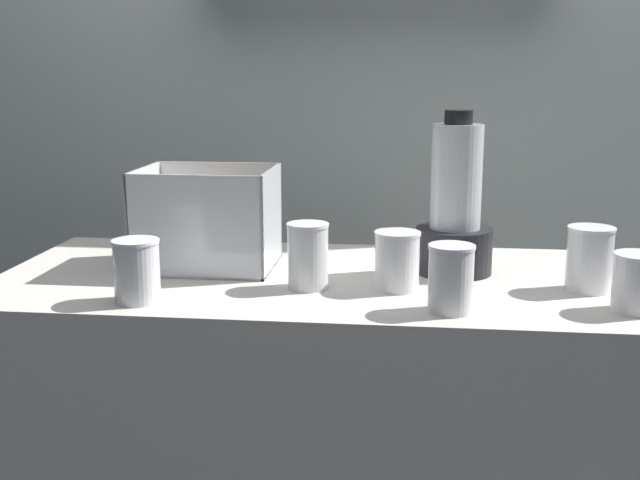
{
  "coord_description": "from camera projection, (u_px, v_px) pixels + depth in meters",
  "views": [
    {
      "loc": [
        0.19,
        -1.63,
        1.34
      ],
      "look_at": [
        0.0,
        0.0,
        0.98
      ],
      "focal_mm": 43.95,
      "sensor_mm": 36.0,
      "label": 1
    }
  ],
  "objects": [
    {
      "name": "juice_cup_carrot_right",
      "position": [
        451.0,
        283.0,
        1.44
      ],
      "size": [
        0.09,
        0.09,
        0.13
      ],
      "color": "white",
      "rests_on": "counter"
    },
    {
      "name": "counter",
      "position": [
        320.0,
        465.0,
        1.8
      ],
      "size": [
        1.4,
        0.64,
        0.9
      ],
      "primitive_type": "cube",
      "color": "beige",
      "rests_on": "ground_plane"
    },
    {
      "name": "carrot_display_bin",
      "position": [
        211.0,
        234.0,
        1.77
      ],
      "size": [
        0.3,
        0.24,
        0.22
      ],
      "color": "white",
      "rests_on": "counter"
    },
    {
      "name": "juice_cup_pomegranate_rightmost",
      "position": [
        638.0,
        287.0,
        1.44
      ],
      "size": [
        0.09,
        0.09,
        0.11
      ],
      "color": "white",
      "rests_on": "counter"
    },
    {
      "name": "juice_cup_beet_left",
      "position": [
        308.0,
        259.0,
        1.59
      ],
      "size": [
        0.09,
        0.09,
        0.14
      ],
      "color": "white",
      "rests_on": "counter"
    },
    {
      "name": "juice_cup_carrot_middle",
      "position": [
        397.0,
        263.0,
        1.59
      ],
      "size": [
        0.09,
        0.09,
        0.12
      ],
      "color": "white",
      "rests_on": "counter"
    },
    {
      "name": "juice_cup_carrot_far_right",
      "position": [
        589.0,
        262.0,
        1.58
      ],
      "size": [
        0.09,
        0.09,
        0.13
      ],
      "color": "white",
      "rests_on": "counter"
    },
    {
      "name": "back_wall_unit",
      "position": [
        349.0,
        95.0,
        2.37
      ],
      "size": [
        2.6,
        0.24,
        2.5
      ],
      "color": "silver",
      "rests_on": "ground_plane"
    },
    {
      "name": "juice_cup_carrot_far_left",
      "position": [
        137.0,
        275.0,
        1.5
      ],
      "size": [
        0.09,
        0.09,
        0.12
      ],
      "color": "white",
      "rests_on": "counter"
    },
    {
      "name": "blender_pitcher",
      "position": [
        455.0,
        213.0,
        1.7
      ],
      "size": [
        0.17,
        0.17,
        0.36
      ],
      "color": "black",
      "rests_on": "counter"
    }
  ]
}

